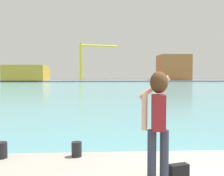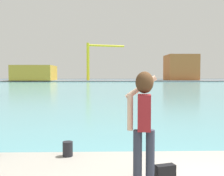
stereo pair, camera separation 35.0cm
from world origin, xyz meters
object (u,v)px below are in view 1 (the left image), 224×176
Objects in this scene: harbor_bollard_2 at (1,150)px; port_crane at (87,56)px; warehouse_left at (27,73)px; handbag at (179,171)px; person_photographer at (158,114)px; warehouse_right at (173,68)px; harbor_bollard at (77,149)px.

harbor_bollard_2 is 0.03× the size of port_crane.
warehouse_left is at bearing 176.87° from port_crane.
harbor_bollard_2 is (-3.26, 1.25, 0.04)m from handbag.
handbag is (0.37, 0.06, -0.95)m from person_photographer.
harbor_bollard_2 is 0.03× the size of warehouse_right.
port_crane is at bearing 92.02° from harbor_bollard.
handbag is 93.08m from warehouse_right.
person_photographer is at bearing -87.10° from port_crane.
warehouse_right is 0.80× the size of port_crane.
harbor_bollard is at bearing 0.71° from harbor_bollard_2.
warehouse_left reaches higher than harbor_bollard_2.
harbor_bollard is (-1.75, 1.27, 0.03)m from handbag.
harbor_bollard_2 is at bearing 159.01° from handbag.
warehouse_right is (29.37, 87.99, 4.33)m from harbor_bollard_2.
person_photographer is at bearing -106.51° from warehouse_right.
handbag is 0.02× the size of port_crane.
harbor_bollard is at bearing 53.70° from person_photographer.
warehouse_right is 31.23m from port_crane.
warehouse_right reaches higher than harbor_bollard_2.
warehouse_right reaches higher than handbag.
handbag is at bearing -72.51° from person_photographer.
harbor_bollard_2 is at bearing -179.29° from harbor_bollard.
handbag is at bearing -20.99° from harbor_bollard_2.
person_photographer is 0.13× the size of warehouse_left.
warehouse_right is (51.41, 2.14, 1.95)m from warehouse_left.
warehouse_right reaches higher than warehouse_left.
port_crane is (-4.36, 86.04, 7.12)m from person_photographer.
person_photographer is 0.17× the size of warehouse_right.
handbag is 0.98× the size of harbor_bollard_2.
person_photographer is 3.31m from harbor_bollard_2.
person_photographer reaches higher than handbag.
port_crane is (-4.73, 85.97, 8.07)m from handbag.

